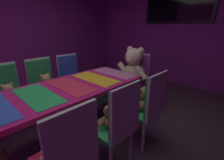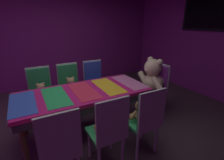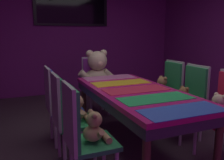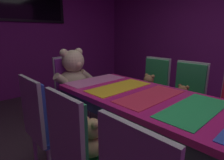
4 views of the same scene
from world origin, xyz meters
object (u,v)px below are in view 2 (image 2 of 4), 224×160
(teddy_right_0, at_px, (57,137))
(king_teddy_bear, at_px, (152,78))
(chair_left_2, at_px, (94,79))
(chair_right_0, at_px, (60,144))
(chair_right_2, at_px, (147,116))
(chair_left_0, at_px, (41,88))
(teddy_left_1, at_px, (71,86))
(wall_tv, at_px, (218,8))
(throne_chair, at_px, (158,83))
(teddy_right_2, at_px, (140,112))
(teddy_left_0, at_px, (42,92))
(chair_right_1, at_px, (110,127))
(banquet_table, at_px, (84,96))
(chair_left_1, at_px, (69,83))
(teddy_right_1, at_px, (104,123))

(teddy_right_0, bearing_deg, king_teddy_bear, -70.03)
(chair_left_2, xyz_separation_m, king_teddy_bear, (0.86, 0.85, 0.14))
(chair_right_0, xyz_separation_m, chair_right_2, (0.02, 1.10, 0.00))
(chair_left_2, bearing_deg, chair_left_0, -88.94)
(teddy_left_1, height_order, king_teddy_bear, king_teddy_bear)
(teddy_right_0, distance_m, wall_tv, 4.01)
(throne_chair, bearing_deg, teddy_right_2, 35.96)
(chair_left_0, bearing_deg, throne_chair, 68.13)
(teddy_left_0, height_order, teddy_right_2, teddy_right_2)
(chair_left_0, height_order, chair_right_1, same)
(teddy_left_0, distance_m, throne_chair, 2.21)
(teddy_left_1, xyz_separation_m, teddy_right_0, (1.42, -0.55, -0.00))
(chair_left_0, bearing_deg, chair_right_2, 32.62)
(banquet_table, relative_size, teddy_left_0, 6.87)
(chair_left_1, xyz_separation_m, teddy_right_0, (1.56, -0.55, -0.01))
(teddy_left_1, xyz_separation_m, chair_right_2, (1.59, 0.56, 0.01))
(chair_right_2, bearing_deg, teddy_right_2, -0.00)
(chair_right_1, xyz_separation_m, throne_chair, (-0.84, 1.53, 0.00))
(chair_right_0, bearing_deg, teddy_left_0, -0.31)
(teddy_left_1, distance_m, chair_right_1, 1.56)
(teddy_left_1, height_order, wall_tv, wall_tv)
(chair_left_1, height_order, king_teddy_bear, king_teddy_bear)
(banquet_table, height_order, teddy_right_2, teddy_right_2)
(teddy_left_0, xyz_separation_m, king_teddy_bear, (0.70, 1.93, 0.16))
(chair_right_2, xyz_separation_m, wall_tv, (-0.87, 2.56, 1.45))
(teddy_right_0, distance_m, chair_right_2, 1.12)
(teddy_left_1, relative_size, teddy_right_2, 0.98)
(chair_left_2, height_order, king_teddy_bear, king_teddy_bear)
(wall_tv, bearing_deg, king_teddy_bear, -90.00)
(chair_left_0, distance_m, chair_right_0, 1.69)
(king_teddy_bear, distance_m, wall_tv, 2.17)
(throne_chair, bearing_deg, wall_tv, 180.00)
(teddy_left_0, bearing_deg, teddy_right_2, 37.58)
(wall_tv, bearing_deg, chair_right_0, -76.99)
(chair_right_0, height_order, chair_right_2, same)
(chair_left_1, height_order, throne_chair, same)
(chair_right_2, height_order, teddy_right_2, chair_right_2)
(chair_left_0, distance_m, throne_chair, 2.26)
(chair_right_1, bearing_deg, wall_tv, -74.82)
(chair_right_1, relative_size, throne_chair, 1.00)
(chair_right_0, bearing_deg, teddy_right_1, -75.37)
(banquet_table, height_order, chair_right_1, chair_right_1)
(teddy_left_0, bearing_deg, chair_right_2, 34.93)
(chair_right_1, bearing_deg, chair_left_2, -16.87)
(teddy_left_0, relative_size, teddy_right_0, 0.94)
(banquet_table, xyz_separation_m, wall_tv, (0.00, 3.11, 1.40))
(chair_right_1, height_order, chair_right_2, same)
(chair_right_0, xyz_separation_m, teddy_right_2, (-0.12, 1.10, -0.01))
(chair_right_0, distance_m, teddy_right_2, 1.11)
(chair_left_0, height_order, king_teddy_bear, king_teddy_bear)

